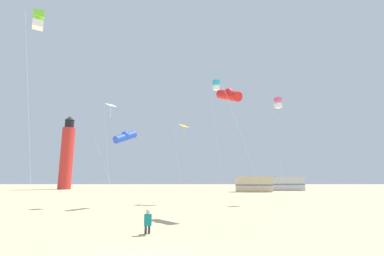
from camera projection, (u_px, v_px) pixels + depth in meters
The scene contains 11 objects.
kite_flyer_standing at pixel (149, 221), 12.53m from camera, with size 0.39×0.54×1.16m.
kite_box_lime at pixel (40, 21), 17.16m from camera, with size 1.46×1.46×13.02m.
kite_tube_blue at pixel (126, 137), 25.03m from camera, with size 3.67×3.94×7.05m.
kite_box_rainbow at pixel (279, 103), 29.06m from camera, with size 1.04×1.04×11.11m.
kite_box_cyan at pixel (217, 85), 31.20m from camera, with size 1.48×1.23×13.71m.
kite_diamond_white at pixel (112, 109), 26.45m from camera, with size 1.23×1.23×9.80m.
kite_tube_scarlet at pixel (230, 95), 19.78m from camera, with size 3.34×3.71×9.28m.
kite_diamond_gold at pixel (185, 129), 29.31m from camera, with size 1.81×1.81×8.34m.
lighthouse_distant at pixel (68, 154), 62.05m from camera, with size 2.80×2.80×16.80m.
rv_van_tan at pixel (255, 184), 49.66m from camera, with size 6.56×2.70×2.80m.
rv_van_silver at pixel (288, 184), 54.71m from camera, with size 6.49×2.48×2.80m.
Camera 1 is at (1.84, -8.09, 2.60)m, focal length 25.28 mm.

